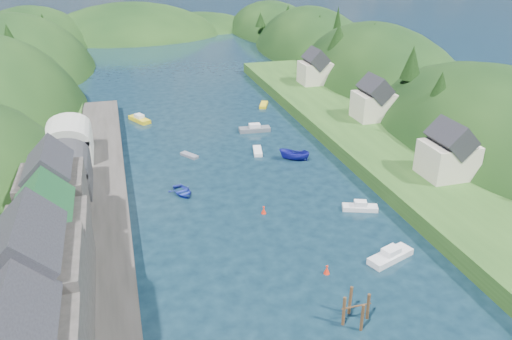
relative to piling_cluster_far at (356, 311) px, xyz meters
name	(u,v)px	position (x,y,z in m)	size (l,w,h in m)	color
ground	(223,141)	(-2.00, 49.99, -1.29)	(600.00, 600.00, 0.00)	black
hillside_right	(374,116)	(43.00, 74.99, -8.70)	(36.00, 245.56, 48.00)	black
far_hills	(161,58)	(-0.78, 173.99, -12.09)	(103.00, 68.00, 44.00)	black
hill_trees	(208,64)	(-1.65, 64.49, 9.75)	(91.29, 148.76, 12.38)	black
quay_left	(80,244)	(-26.00, 19.99, -0.29)	(12.00, 110.00, 2.00)	#2D2B28
terrace_left_grass	(15,251)	(-33.00, 19.99, -0.04)	(12.00, 110.00, 2.50)	#234719
quayside_buildings	(41,271)	(-28.00, 6.38, 5.80)	(8.00, 35.84, 12.90)	#2D2B28
boat_sheds	(66,152)	(-28.00, 38.99, 3.98)	(7.00, 21.00, 7.50)	#2D2D30
terrace_right	(373,141)	(23.00, 39.99, -0.09)	(16.00, 120.00, 2.40)	#234719
right_bank_cottages	(368,101)	(26.00, 48.32, 4.55)	(9.00, 59.24, 8.41)	beige
piling_cluster_far	(356,311)	(0.00, 0.00, 0.00)	(3.07, 2.88, 3.72)	#382314
channel_buoy_near	(327,270)	(0.41, 7.84, -0.81)	(0.70, 0.70, 1.10)	red
channel_buoy_far	(264,210)	(-2.46, 22.56, -0.81)	(0.70, 0.70, 1.10)	red
moored_boats	(260,217)	(-3.51, 20.77, -0.63)	(31.89, 88.78, 2.34)	silver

